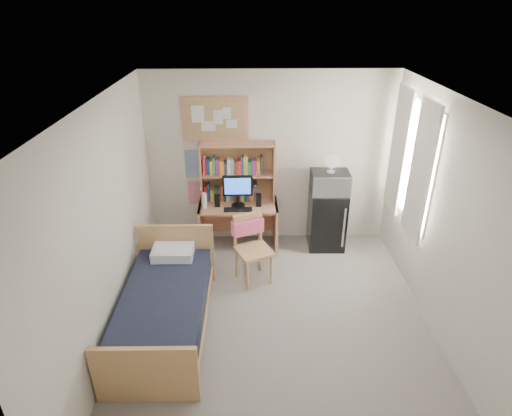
{
  "coord_description": "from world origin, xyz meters",
  "views": [
    {
      "loc": [
        -0.32,
        -3.87,
        3.48
      ],
      "look_at": [
        -0.22,
        1.2,
        0.95
      ],
      "focal_mm": 30.0,
      "sensor_mm": 36.0,
      "label": 1
    }
  ],
  "objects_px": {
    "desk": "(239,226)",
    "bed": "(165,312)",
    "monitor": "(238,192)",
    "speaker_right": "(259,200)",
    "bulletin_board": "(215,119)",
    "mini_fridge": "(327,219)",
    "desk_fan": "(332,163)",
    "microwave": "(330,182)",
    "desk_chair": "(254,250)",
    "speaker_left": "(217,201)"
  },
  "relations": [
    {
      "from": "monitor",
      "to": "speaker_right",
      "type": "xyz_separation_m",
      "value": [
        0.3,
        0.0,
        -0.14
      ]
    },
    {
      "from": "bed",
      "to": "speaker_right",
      "type": "distance_m",
      "value": 2.16
    },
    {
      "from": "bulletin_board",
      "to": "speaker_left",
      "type": "height_order",
      "value": "bulletin_board"
    },
    {
      "from": "desk",
      "to": "speaker_left",
      "type": "bearing_deg",
      "value": -168.69
    },
    {
      "from": "desk",
      "to": "mini_fridge",
      "type": "distance_m",
      "value": 1.34
    },
    {
      "from": "desk",
      "to": "bed",
      "type": "bearing_deg",
      "value": -114.44
    },
    {
      "from": "desk_chair",
      "to": "monitor",
      "type": "height_order",
      "value": "monitor"
    },
    {
      "from": "desk_chair",
      "to": "speaker_right",
      "type": "distance_m",
      "value": 0.89
    },
    {
      "from": "monitor",
      "to": "mini_fridge",
      "type": "bearing_deg",
      "value": 3.06
    },
    {
      "from": "bulletin_board",
      "to": "mini_fridge",
      "type": "height_order",
      "value": "bulletin_board"
    },
    {
      "from": "bulletin_board",
      "to": "microwave",
      "type": "distance_m",
      "value": 1.88
    },
    {
      "from": "desk",
      "to": "speaker_right",
      "type": "xyz_separation_m",
      "value": [
        0.3,
        -0.06,
        0.46
      ]
    },
    {
      "from": "desk",
      "to": "microwave",
      "type": "relative_size",
      "value": 2.14
    },
    {
      "from": "bed",
      "to": "microwave",
      "type": "bearing_deg",
      "value": 40.87
    },
    {
      "from": "desk_chair",
      "to": "desk_fan",
      "type": "distance_m",
      "value": 1.67
    },
    {
      "from": "desk_chair",
      "to": "speaker_right",
      "type": "bearing_deg",
      "value": 60.17
    },
    {
      "from": "desk_chair",
      "to": "bed",
      "type": "distance_m",
      "value": 1.42
    },
    {
      "from": "bulletin_board",
      "to": "mini_fridge",
      "type": "bearing_deg",
      "value": -9.31
    },
    {
      "from": "desk",
      "to": "microwave",
      "type": "xyz_separation_m",
      "value": [
        1.33,
        0.0,
        0.7
      ]
    },
    {
      "from": "bed",
      "to": "desk_fan",
      "type": "bearing_deg",
      "value": 40.87
    },
    {
      "from": "speaker_left",
      "to": "microwave",
      "type": "xyz_separation_m",
      "value": [
        1.63,
        0.07,
        0.25
      ]
    },
    {
      "from": "mini_fridge",
      "to": "speaker_left",
      "type": "xyz_separation_m",
      "value": [
        -1.63,
        -0.09,
        0.36
      ]
    },
    {
      "from": "bulletin_board",
      "to": "desk_chair",
      "type": "distance_m",
      "value": 1.93
    },
    {
      "from": "speaker_left",
      "to": "desk_fan",
      "type": "distance_m",
      "value": 1.72
    },
    {
      "from": "desk_chair",
      "to": "speaker_left",
      "type": "bearing_deg",
      "value": 98.51
    },
    {
      "from": "speaker_left",
      "to": "microwave",
      "type": "relative_size",
      "value": 0.33
    },
    {
      "from": "mini_fridge",
      "to": "monitor",
      "type": "xyz_separation_m",
      "value": [
        -1.33,
        -0.08,
        0.5
      ]
    },
    {
      "from": "desk",
      "to": "desk_fan",
      "type": "relative_size",
      "value": 4.18
    },
    {
      "from": "speaker_left",
      "to": "microwave",
      "type": "height_order",
      "value": "microwave"
    },
    {
      "from": "bulletin_board",
      "to": "desk",
      "type": "distance_m",
      "value": 1.62
    },
    {
      "from": "desk_chair",
      "to": "monitor",
      "type": "bearing_deg",
      "value": 80.92
    },
    {
      "from": "desk_fan",
      "to": "mini_fridge",
      "type": "bearing_deg",
      "value": 90.0
    },
    {
      "from": "microwave",
      "to": "mini_fridge",
      "type": "bearing_deg",
      "value": 90.0
    },
    {
      "from": "speaker_right",
      "to": "desk_fan",
      "type": "distance_m",
      "value": 1.17
    },
    {
      "from": "bed",
      "to": "monitor",
      "type": "bearing_deg",
      "value": 65.72
    },
    {
      "from": "desk_chair",
      "to": "bed",
      "type": "height_order",
      "value": "desk_chair"
    },
    {
      "from": "desk_chair",
      "to": "microwave",
      "type": "height_order",
      "value": "microwave"
    },
    {
      "from": "bulletin_board",
      "to": "desk_fan",
      "type": "xyz_separation_m",
      "value": [
        1.64,
        -0.29,
        -0.56
      ]
    },
    {
      "from": "bulletin_board",
      "to": "desk_fan",
      "type": "relative_size",
      "value": 3.39
    },
    {
      "from": "desk_fan",
      "to": "bed",
      "type": "bearing_deg",
      "value": -138.06
    },
    {
      "from": "desk_chair",
      "to": "monitor",
      "type": "relative_size",
      "value": 2.06
    },
    {
      "from": "bulletin_board",
      "to": "speaker_left",
      "type": "bearing_deg",
      "value": -88.39
    },
    {
      "from": "speaker_right",
      "to": "microwave",
      "type": "bearing_deg",
      "value": 2.85
    },
    {
      "from": "monitor",
      "to": "speaker_right",
      "type": "distance_m",
      "value": 0.33
    },
    {
      "from": "desk",
      "to": "mini_fridge",
      "type": "relative_size",
      "value": 1.28
    },
    {
      "from": "monitor",
      "to": "desk_fan",
      "type": "bearing_deg",
      "value": 2.21
    },
    {
      "from": "speaker_left",
      "to": "microwave",
      "type": "distance_m",
      "value": 1.65
    },
    {
      "from": "microwave",
      "to": "desk_fan",
      "type": "xyz_separation_m",
      "value": [
        0.0,
        0.0,
        0.3
      ]
    },
    {
      "from": "bulletin_board",
      "to": "desk",
      "type": "height_order",
      "value": "bulletin_board"
    },
    {
      "from": "speaker_left",
      "to": "speaker_right",
      "type": "height_order",
      "value": "speaker_right"
    }
  ]
}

